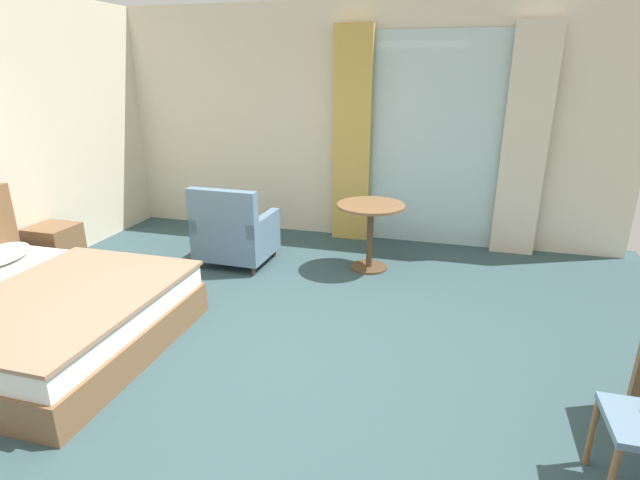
% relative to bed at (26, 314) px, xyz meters
% --- Properties ---
extents(ground, '(6.86, 6.89, 0.10)m').
position_rel_bed_xyz_m(ground, '(1.96, 0.28, -0.31)').
color(ground, '#334C51').
extents(wall_back, '(6.46, 0.12, 2.88)m').
position_rel_bed_xyz_m(wall_back, '(1.96, 3.46, 1.17)').
color(wall_back, beige).
rests_on(wall_back, ground).
extents(balcony_glass_door, '(1.55, 0.02, 2.53)m').
position_rel_bed_xyz_m(balcony_glass_door, '(2.92, 3.38, 1.00)').
color(balcony_glass_door, silver).
rests_on(balcony_glass_door, ground).
extents(curtain_panel_left, '(0.47, 0.10, 2.60)m').
position_rel_bed_xyz_m(curtain_panel_left, '(1.92, 3.28, 1.04)').
color(curtain_panel_left, tan).
rests_on(curtain_panel_left, ground).
extents(curtain_panel_right, '(0.49, 0.10, 2.60)m').
position_rel_bed_xyz_m(curtain_panel_right, '(3.91, 3.28, 1.04)').
color(curtain_panel_right, beige).
rests_on(curtain_panel_right, ground).
extents(bed, '(2.11, 1.86, 1.07)m').
position_rel_bed_xyz_m(bed, '(0.00, 0.00, 0.00)').
color(bed, brown).
rests_on(bed, ground).
extents(nightstand, '(0.44, 0.44, 0.52)m').
position_rel_bed_xyz_m(nightstand, '(-0.91, 1.31, -0.00)').
color(nightstand, brown).
rests_on(nightstand, ground).
extents(armchair_by_window, '(0.79, 0.73, 0.92)m').
position_rel_bed_xyz_m(armchair_by_window, '(0.86, 2.03, 0.09)').
color(armchair_by_window, slate).
rests_on(armchair_by_window, ground).
extents(round_cafe_table, '(0.73, 0.73, 0.74)m').
position_rel_bed_xyz_m(round_cafe_table, '(2.35, 2.31, 0.28)').
color(round_cafe_table, brown).
rests_on(round_cafe_table, ground).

